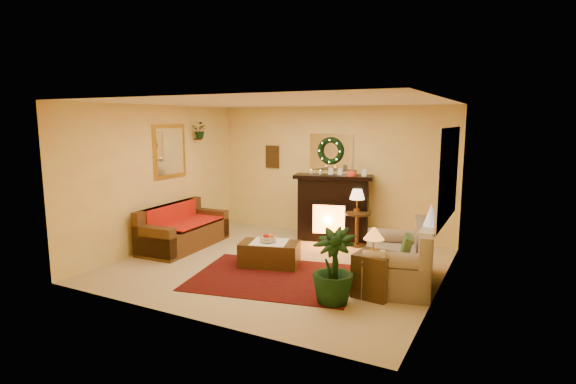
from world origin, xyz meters
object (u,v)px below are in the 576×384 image
at_px(loveseat, 396,255).
at_px(side_table_round, 357,229).
at_px(sofa, 184,224).
at_px(end_table_square, 374,276).
at_px(coffee_table, 270,253).
at_px(fireplace, 333,213).

xyz_separation_m(loveseat, side_table_round, (-1.13, 1.61, -0.09)).
distance_m(sofa, end_table_square, 3.87).
xyz_separation_m(sofa, coffee_table, (1.95, -0.24, -0.22)).
bearing_deg(loveseat, end_table_square, -116.74).
relative_size(sofa, coffee_table, 1.95).
relative_size(fireplace, loveseat, 0.88).
bearing_deg(side_table_round, sofa, -151.20).
relative_size(fireplace, coffee_table, 1.42).
height_order(end_table_square, coffee_table, end_table_square).
bearing_deg(fireplace, loveseat, -60.42).
xyz_separation_m(fireplace, end_table_square, (1.54, -2.39, -0.28)).
relative_size(fireplace, side_table_round, 2.07).
xyz_separation_m(sofa, fireplace, (2.26, 1.72, 0.12)).
relative_size(sofa, fireplace, 1.37).
relative_size(side_table_round, end_table_square, 1.09).
relative_size(sofa, end_table_square, 3.10).
bearing_deg(end_table_square, coffee_table, 166.83).
xyz_separation_m(end_table_square, coffee_table, (-1.86, 0.43, -0.06)).
height_order(side_table_round, end_table_square, side_table_round).
bearing_deg(coffee_table, fireplace, 64.67).
bearing_deg(side_table_round, fireplace, 162.69).
bearing_deg(end_table_square, sofa, 170.02).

